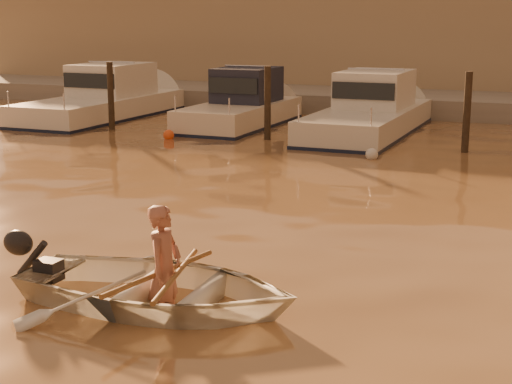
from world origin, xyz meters
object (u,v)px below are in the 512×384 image
at_px(moored_boat_1, 240,106).
at_px(moored_boat_2, 368,112).
at_px(dinghy, 157,287).
at_px(person, 165,269).
at_px(moored_boat_0, 101,99).

bearing_deg(moored_boat_1, moored_boat_2, 0.00).
height_order(dinghy, moored_boat_1, moored_boat_1).
xyz_separation_m(dinghy, moored_boat_1, (-5.29, 14.42, 0.39)).
xyz_separation_m(person, moored_boat_0, (-10.42, 14.42, 0.16)).
xyz_separation_m(dinghy, moored_boat_2, (-1.25, 14.42, 0.39)).
bearing_deg(moored_boat_2, moored_boat_0, 180.00).
xyz_separation_m(moored_boat_0, moored_boat_2, (9.07, 0.00, 0.00)).
distance_m(person, moored_boat_1, 15.39).
bearing_deg(moored_boat_0, dinghy, -54.41).
bearing_deg(moored_boat_1, dinghy, -69.86).
distance_m(dinghy, moored_boat_0, 17.74).
bearing_deg(moored_boat_1, person, -69.50).
bearing_deg(person, moored_boat_2, 2.33).
relative_size(person, moored_boat_1, 0.24).
bearing_deg(person, moored_boat_1, 17.47).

